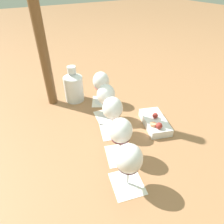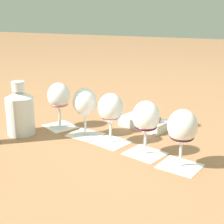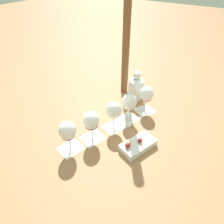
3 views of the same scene
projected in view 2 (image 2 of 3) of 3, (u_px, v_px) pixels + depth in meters
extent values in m
plane|color=#936642|center=(112.00, 143.00, 1.15)|extent=(8.00, 8.00, 0.00)
cube|color=silver|center=(60.00, 126.00, 1.31)|extent=(0.15, 0.14, 0.00)
cube|color=silver|center=(85.00, 135.00, 1.22)|extent=(0.13, 0.12, 0.00)
cube|color=silver|center=(111.00, 142.00, 1.16)|extent=(0.14, 0.13, 0.00)
cube|color=silver|center=(145.00, 153.00, 1.07)|extent=(0.14, 0.13, 0.00)
cube|color=silver|center=(180.00, 166.00, 0.99)|extent=(0.13, 0.12, 0.00)
cylinder|color=white|center=(60.00, 125.00, 1.31)|extent=(0.08, 0.08, 0.01)
cylinder|color=white|center=(60.00, 116.00, 1.30)|extent=(0.01, 0.01, 0.07)
ellipsoid|color=white|center=(59.00, 96.00, 1.27)|extent=(0.08, 0.08, 0.10)
ellipsoid|color=#CF555F|center=(59.00, 104.00, 1.28)|extent=(0.07, 0.07, 0.02)
cylinder|color=white|center=(85.00, 134.00, 1.22)|extent=(0.08, 0.08, 0.01)
cylinder|color=white|center=(85.00, 123.00, 1.21)|extent=(0.01, 0.01, 0.07)
ellipsoid|color=white|center=(85.00, 102.00, 1.19)|extent=(0.08, 0.08, 0.10)
ellipsoid|color=#A6303B|center=(85.00, 109.00, 1.20)|extent=(0.07, 0.07, 0.04)
cylinder|color=white|center=(111.00, 141.00, 1.16)|extent=(0.08, 0.08, 0.01)
cylinder|color=white|center=(111.00, 130.00, 1.15)|extent=(0.01, 0.01, 0.07)
ellipsoid|color=white|center=(111.00, 108.00, 1.12)|extent=(0.08, 0.08, 0.10)
ellipsoid|color=maroon|center=(111.00, 115.00, 1.13)|extent=(0.07, 0.07, 0.04)
cylinder|color=white|center=(145.00, 152.00, 1.07)|extent=(0.08, 0.08, 0.01)
cylinder|color=white|center=(145.00, 141.00, 1.06)|extent=(0.01, 0.01, 0.07)
ellipsoid|color=white|center=(146.00, 116.00, 1.03)|extent=(0.08, 0.08, 0.10)
ellipsoid|color=#420A19|center=(146.00, 127.00, 1.04)|extent=(0.07, 0.07, 0.02)
cylinder|color=white|center=(180.00, 165.00, 0.98)|extent=(0.08, 0.08, 0.01)
cylinder|color=white|center=(181.00, 152.00, 0.97)|extent=(0.01, 0.01, 0.07)
ellipsoid|color=white|center=(182.00, 126.00, 0.95)|extent=(0.08, 0.08, 0.10)
ellipsoid|color=#36131D|center=(182.00, 137.00, 0.96)|extent=(0.07, 0.07, 0.02)
cylinder|color=silver|center=(20.00, 116.00, 1.22)|extent=(0.10, 0.10, 0.13)
cone|color=silver|center=(19.00, 94.00, 1.20)|extent=(0.10, 0.10, 0.02)
cylinder|color=silver|center=(18.00, 86.00, 1.19)|extent=(0.04, 0.04, 0.03)
cube|color=silver|center=(144.00, 123.00, 1.30)|extent=(0.20, 0.15, 0.04)
sphere|color=maroon|center=(157.00, 119.00, 1.24)|extent=(0.03, 0.03, 0.03)
sphere|color=maroon|center=(143.00, 115.00, 1.29)|extent=(0.03, 0.03, 0.03)
cylinder|color=tan|center=(150.00, 121.00, 1.24)|extent=(0.03, 0.03, 0.01)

